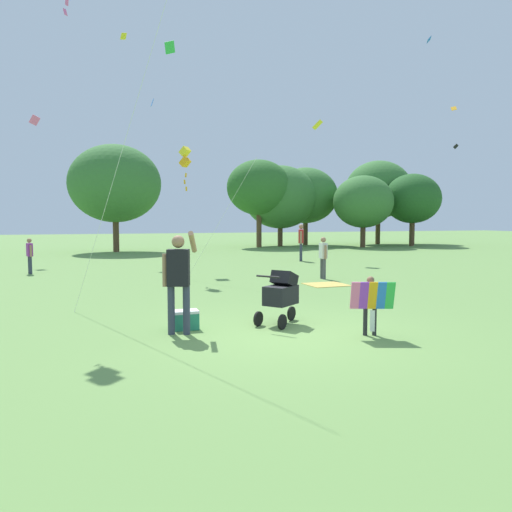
% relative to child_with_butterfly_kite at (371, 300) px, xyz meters
% --- Properties ---
extents(ground_plane, '(120.00, 120.00, 0.00)m').
position_rel_child_with_butterfly_kite_xyz_m(ground_plane, '(-1.36, 0.57, -0.63)').
color(ground_plane, '#668E47').
extents(treeline_distant, '(27.47, 8.10, 6.49)m').
position_rel_child_with_butterfly_kite_xyz_m(treeline_distant, '(9.81, 25.56, 3.19)').
color(treeline_distant, brown).
rests_on(treeline_distant, ground).
extents(child_with_butterfly_kite, '(0.75, 0.47, 1.02)m').
position_rel_child_with_butterfly_kite_xyz_m(child_with_butterfly_kite, '(0.00, 0.00, 0.00)').
color(child_with_butterfly_kite, '#232328').
rests_on(child_with_butterfly_kite, ground).
extents(person_adult_flyer, '(0.66, 0.52, 1.80)m').
position_rel_child_with_butterfly_kite_xyz_m(person_adult_flyer, '(-3.10, 1.14, 0.42)').
color(person_adult_flyer, '#33384C').
rests_on(person_adult_flyer, ground).
extents(stroller, '(1.03, 0.91, 1.03)m').
position_rel_child_with_butterfly_kite_xyz_m(stroller, '(-1.11, 1.38, -0.02)').
color(stroller, black).
rests_on(stroller, ground).
extents(kite_orange_delta, '(1.97, 2.28, 4.33)m').
position_rel_child_with_butterfly_kite_xyz_m(kite_orange_delta, '(-1.59, 8.76, 3.34)').
color(kite_orange_delta, yellow).
rests_on(kite_orange_delta, ground).
extents(distant_kites_cluster, '(23.02, 13.41, 7.19)m').
position_rel_child_with_butterfly_kite_xyz_m(distant_kites_cluster, '(3.36, 18.51, 8.20)').
color(distant_kites_cluster, blue).
extents(person_red_shirt, '(0.20, 0.45, 1.40)m').
position_rel_child_with_butterfly_kite_xyz_m(person_red_shirt, '(2.78, 7.60, 0.20)').
color(person_red_shirt, '#4C4C51').
rests_on(person_red_shirt, ground).
extents(person_sitting_far, '(0.37, 0.52, 1.74)m').
position_rel_child_with_butterfly_kite_xyz_m(person_sitting_far, '(4.85, 14.25, 0.40)').
color(person_sitting_far, '#33384C').
rests_on(person_sitting_far, ground).
extents(person_couple_left, '(0.26, 0.40, 1.30)m').
position_rel_child_with_butterfly_kite_xyz_m(person_couple_left, '(-6.68, 12.34, 0.14)').
color(person_couple_left, '#33384C').
rests_on(person_couple_left, ground).
extents(picnic_blanket, '(1.23, 1.14, 0.02)m').
position_rel_child_with_butterfly_kite_xyz_m(picnic_blanket, '(2.23, 6.22, -0.62)').
color(picnic_blanket, gold).
rests_on(picnic_blanket, ground).
extents(cooler_box, '(0.45, 0.33, 0.35)m').
position_rel_child_with_butterfly_kite_xyz_m(cooler_box, '(-2.92, 1.50, -0.45)').
color(cooler_box, '#288466').
rests_on(cooler_box, ground).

